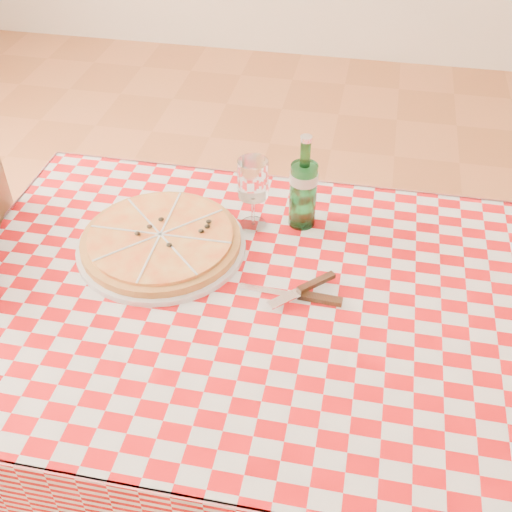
{
  "coord_description": "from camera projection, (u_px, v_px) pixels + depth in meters",
  "views": [
    {
      "loc": [
        0.18,
        -0.92,
        1.68
      ],
      "look_at": [
        -0.02,
        0.06,
        0.82
      ],
      "focal_mm": 45.0,
      "sensor_mm": 36.0,
      "label": 1
    }
  ],
  "objects": [
    {
      "name": "dining_table",
      "position": [
        260.0,
        331.0,
        1.38
      ],
      "size": [
        1.2,
        0.8,
        0.75
      ],
      "color": "brown",
      "rests_on": "ground"
    },
    {
      "name": "tablecloth",
      "position": [
        260.0,
        300.0,
        1.31
      ],
      "size": [
        1.3,
        0.9,
        0.01
      ],
      "primitive_type": "cube",
      "color": "#AB0A0D",
      "rests_on": "dining_table"
    },
    {
      "name": "pizza_plate",
      "position": [
        161.0,
        240.0,
        1.42
      ],
      "size": [
        0.38,
        0.38,
        0.05
      ],
      "primitive_type": null,
      "rotation": [
        0.0,
        0.0,
        0.01
      ],
      "color": "gold",
      "rests_on": "tablecloth"
    },
    {
      "name": "water_bottle",
      "position": [
        304.0,
        182.0,
        1.43
      ],
      "size": [
        0.08,
        0.08,
        0.23
      ],
      "primitive_type": null,
      "rotation": [
        0.0,
        0.0,
        -0.32
      ],
      "color": "#186327",
      "rests_on": "tablecloth"
    },
    {
      "name": "wine_glass",
      "position": [
        253.0,
        194.0,
        1.44
      ],
      "size": [
        0.08,
        0.08,
        0.17
      ],
      "primitive_type": null,
      "rotation": [
        0.0,
        0.0,
        0.2
      ],
      "color": "white",
      "rests_on": "tablecloth"
    },
    {
      "name": "cutlery",
      "position": [
        298.0,
        293.0,
        1.31
      ],
      "size": [
        0.29,
        0.27,
        0.02
      ],
      "primitive_type": null,
      "rotation": [
        0.0,
        0.0,
        0.43
      ],
      "color": "silver",
      "rests_on": "tablecloth"
    }
  ]
}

